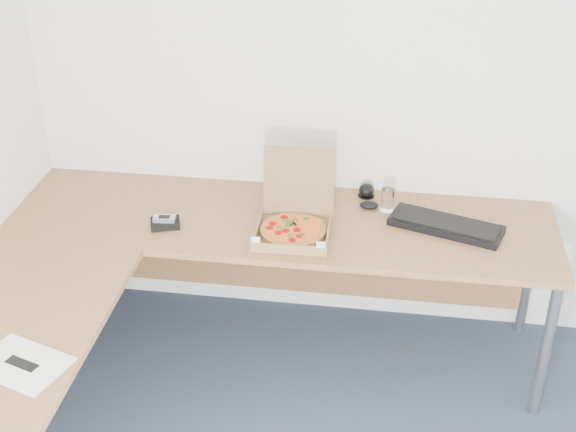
% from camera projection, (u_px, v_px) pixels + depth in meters
% --- Properties ---
extents(room_shell, '(3.50, 3.50, 2.50)m').
position_uv_depth(room_shell, '(386.00, 327.00, 2.09)').
color(room_shell, white).
rests_on(room_shell, ground).
extents(desk, '(2.50, 2.20, 0.73)m').
position_uv_depth(desk, '(189.00, 270.00, 3.30)').
color(desk, '#95653C').
rests_on(desk, ground).
extents(pizza_box, '(0.32, 0.38, 0.33)m').
position_uv_depth(pizza_box, '(294.00, 225.00, 3.49)').
color(pizza_box, olive).
rests_on(pizza_box, desk).
extents(drinking_glass, '(0.06, 0.06, 0.11)m').
position_uv_depth(drinking_glass, '(387.00, 200.00, 3.66)').
color(drinking_glass, white).
rests_on(drinking_glass, desk).
extents(keyboard, '(0.53, 0.32, 0.03)m').
position_uv_depth(keyboard, '(446.00, 226.00, 3.53)').
color(keyboard, black).
rests_on(keyboard, desk).
extents(mouse, '(0.10, 0.08, 0.03)m').
position_uv_depth(mouse, '(369.00, 205.00, 3.69)').
color(mouse, black).
rests_on(mouse, desk).
extents(wallet, '(0.16, 0.14, 0.02)m').
position_uv_depth(wallet, '(165.00, 223.00, 3.56)').
color(wallet, black).
rests_on(wallet, desk).
extents(phone, '(0.10, 0.06, 0.02)m').
position_uv_depth(phone, '(164.00, 219.00, 3.55)').
color(phone, '#B2B5BA').
rests_on(phone, wallet).
extents(paper_sheet, '(0.37, 0.31, 0.00)m').
position_uv_depth(paper_sheet, '(22.00, 364.00, 2.74)').
color(paper_sheet, white).
rests_on(paper_sheet, desk).
extents(dome_speaker, '(0.08, 0.08, 0.07)m').
position_uv_depth(dome_speaker, '(367.00, 190.00, 3.79)').
color(dome_speaker, black).
rests_on(dome_speaker, desk).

